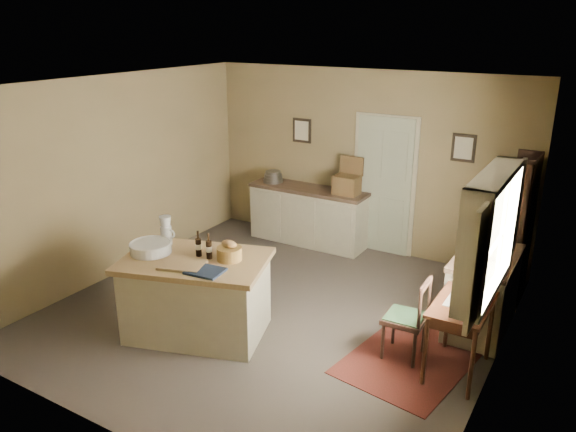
% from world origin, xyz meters
% --- Properties ---
extents(ground, '(5.00, 5.00, 0.00)m').
position_xyz_m(ground, '(0.00, 0.00, 0.00)').
color(ground, '#493F38').
rests_on(ground, ground).
extents(wall_back, '(5.00, 0.10, 2.70)m').
position_xyz_m(wall_back, '(0.00, 2.50, 1.35)').
color(wall_back, olive).
rests_on(wall_back, ground).
extents(wall_front, '(5.00, 0.10, 2.70)m').
position_xyz_m(wall_front, '(0.00, -2.50, 1.35)').
color(wall_front, olive).
rests_on(wall_front, ground).
extents(wall_left, '(0.10, 5.00, 2.70)m').
position_xyz_m(wall_left, '(-2.50, 0.00, 1.35)').
color(wall_left, olive).
rests_on(wall_left, ground).
extents(wall_right, '(0.10, 5.00, 2.70)m').
position_xyz_m(wall_right, '(2.50, 0.00, 1.35)').
color(wall_right, olive).
rests_on(wall_right, ground).
extents(ceiling, '(5.00, 5.00, 0.00)m').
position_xyz_m(ceiling, '(0.00, 0.00, 2.70)').
color(ceiling, silver).
rests_on(ceiling, wall_back).
extents(door, '(0.97, 0.06, 2.11)m').
position_xyz_m(door, '(0.35, 2.47, 1.05)').
color(door, '#9FA588').
rests_on(door, ground).
extents(framed_prints, '(2.82, 0.02, 0.38)m').
position_xyz_m(framed_prints, '(0.20, 2.48, 1.72)').
color(framed_prints, black).
rests_on(framed_prints, ground).
extents(window, '(0.25, 1.99, 1.12)m').
position_xyz_m(window, '(2.42, -0.20, 1.55)').
color(window, '#BAB291').
rests_on(window, ground).
extents(work_island, '(1.79, 1.44, 1.20)m').
position_xyz_m(work_island, '(-0.51, -0.84, 0.48)').
color(work_island, '#BAB291').
rests_on(work_island, ground).
extents(sideboard, '(1.88, 0.54, 1.18)m').
position_xyz_m(sideboard, '(-0.76, 2.20, 0.48)').
color(sideboard, '#BAB291').
rests_on(sideboard, ground).
extents(rug, '(1.33, 1.75, 0.01)m').
position_xyz_m(rug, '(1.75, -0.10, 0.00)').
color(rug, '#541817').
rests_on(rug, ground).
extents(writing_desk, '(0.52, 0.85, 0.82)m').
position_xyz_m(writing_desk, '(2.20, -0.10, 0.67)').
color(writing_desk, '#361B10').
rests_on(writing_desk, ground).
extents(desk_chair, '(0.42, 0.42, 0.88)m').
position_xyz_m(desk_chair, '(1.64, -0.11, 0.44)').
color(desk_chair, black).
rests_on(desk_chair, ground).
extents(right_cabinet, '(0.63, 1.13, 0.99)m').
position_xyz_m(right_cabinet, '(2.20, 0.87, 0.46)').
color(right_cabinet, '#BAB291').
rests_on(right_cabinet, ground).
extents(shelving_unit, '(0.31, 0.81, 1.80)m').
position_xyz_m(shelving_unit, '(2.35, 2.00, 0.90)').
color(shelving_unit, black).
rests_on(shelving_unit, ground).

